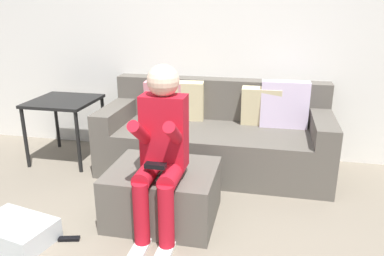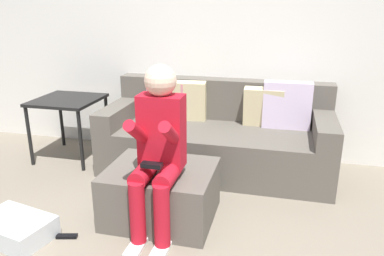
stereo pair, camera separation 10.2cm
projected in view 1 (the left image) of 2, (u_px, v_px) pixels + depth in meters
wall_back at (200, 40)px, 3.94m from camera, size 5.94×0.10×2.42m
couch_sectional at (216, 136)px, 3.76m from camera, size 2.17×0.91×0.88m
ottoman at (163, 194)px, 2.88m from camera, size 0.79×0.65×0.41m
person_seated at (161, 146)px, 2.57m from camera, size 0.31×0.58×1.20m
storage_bin at (16, 231)px, 2.63m from camera, size 0.57×0.44×0.15m
side_table at (64, 107)px, 3.88m from camera, size 0.63×0.63×0.64m
remote_by_storage_bin at (69, 239)px, 2.66m from camera, size 0.15×0.08×0.02m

